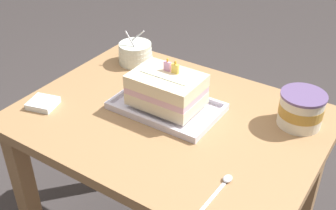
% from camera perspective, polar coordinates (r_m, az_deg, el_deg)
% --- Properties ---
extents(dining_table, '(0.98, 0.73, 0.75)m').
position_cam_1_polar(dining_table, '(1.46, 0.19, -5.47)').
color(dining_table, '#9E754C').
rests_on(dining_table, ground_plane).
extents(foil_tray, '(0.36, 0.23, 0.02)m').
position_cam_1_polar(foil_tray, '(1.42, -0.19, -0.32)').
color(foil_tray, silver).
rests_on(foil_tray, dining_table).
extents(birthday_cake, '(0.23, 0.16, 0.15)m').
position_cam_1_polar(birthday_cake, '(1.38, -0.19, 2.13)').
color(birthday_cake, beige).
rests_on(birthday_cake, foil_tray).
extents(bowl_stack, '(0.14, 0.14, 0.14)m').
position_cam_1_polar(bowl_stack, '(1.71, -4.44, 6.99)').
color(bowl_stack, silver).
rests_on(bowl_stack, dining_table).
extents(ice_cream_tub, '(0.14, 0.14, 0.11)m').
position_cam_1_polar(ice_cream_tub, '(1.39, 17.56, -0.53)').
color(ice_cream_tub, silver).
rests_on(ice_cream_tub, dining_table).
extents(serving_spoon_near_tray, '(0.03, 0.15, 0.01)m').
position_cam_1_polar(serving_spoon_near_tray, '(1.15, 7.55, -10.45)').
color(serving_spoon_near_tray, silver).
rests_on(serving_spoon_near_tray, dining_table).
extents(napkin_pile, '(0.11, 0.10, 0.02)m').
position_cam_1_polar(napkin_pile, '(1.50, -16.55, 0.22)').
color(napkin_pile, white).
rests_on(napkin_pile, dining_table).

